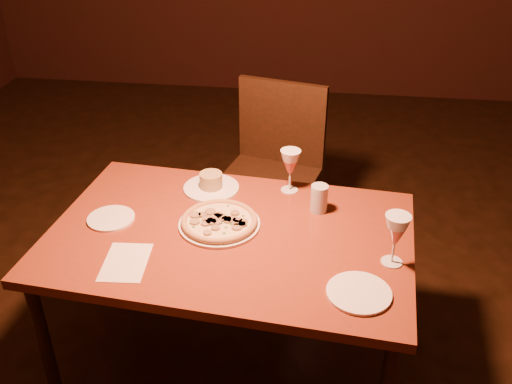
# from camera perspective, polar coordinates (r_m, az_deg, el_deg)

# --- Properties ---
(floor) EXTENTS (7.00, 7.00, 0.00)m
(floor) POSITION_cam_1_polar(r_m,az_deg,el_deg) (2.62, 1.44, -18.12)
(floor) COLOR black
(floor) RESTS_ON ground
(dining_table) EXTENTS (1.44, 0.99, 0.73)m
(dining_table) POSITION_cam_1_polar(r_m,az_deg,el_deg) (2.21, -2.61, -5.45)
(dining_table) COLOR maroon
(dining_table) RESTS_ON floor
(chair_far) EXTENTS (0.57, 0.57, 0.98)m
(chair_far) POSITION_cam_1_polar(r_m,az_deg,el_deg) (2.99, 1.64, 2.42)
(chair_far) COLOR black
(chair_far) RESTS_ON floor
(pizza_plate) EXTENTS (0.32, 0.32, 0.03)m
(pizza_plate) POSITION_cam_1_polar(r_m,az_deg,el_deg) (2.21, -3.68, -2.96)
(pizza_plate) COLOR white
(pizza_plate) RESTS_ON dining_table
(ramekin_saucer) EXTENTS (0.24, 0.24, 0.08)m
(ramekin_saucer) POSITION_cam_1_polar(r_m,az_deg,el_deg) (2.44, -4.51, 0.79)
(ramekin_saucer) COLOR white
(ramekin_saucer) RESTS_ON dining_table
(wine_glass_far) EXTENTS (0.09, 0.09, 0.19)m
(wine_glass_far) POSITION_cam_1_polar(r_m,az_deg,el_deg) (2.39, 3.43, 2.12)
(wine_glass_far) COLOR #B9544D
(wine_glass_far) RESTS_ON dining_table
(wine_glass_right) EXTENTS (0.09, 0.09, 0.20)m
(wine_glass_right) POSITION_cam_1_polar(r_m,az_deg,el_deg) (2.02, 13.73, -4.65)
(wine_glass_right) COLOR #B9544D
(wine_glass_right) RESTS_ON dining_table
(water_tumbler) EXTENTS (0.07, 0.07, 0.11)m
(water_tumbler) POSITION_cam_1_polar(r_m,az_deg,el_deg) (2.28, 6.33, -0.65)
(water_tumbler) COLOR #AFBBC0
(water_tumbler) RESTS_ON dining_table
(side_plate_left) EXTENTS (0.19, 0.19, 0.01)m
(side_plate_left) POSITION_cam_1_polar(r_m,az_deg,el_deg) (2.32, -14.30, -2.57)
(side_plate_left) COLOR white
(side_plate_left) RESTS_ON dining_table
(side_plate_near) EXTENTS (0.21, 0.21, 0.01)m
(side_plate_near) POSITION_cam_1_polar(r_m,az_deg,el_deg) (1.92, 10.25, -9.90)
(side_plate_near) COLOR white
(side_plate_near) RESTS_ON dining_table
(menu_card) EXTENTS (0.17, 0.24, 0.00)m
(menu_card) POSITION_cam_1_polar(r_m,az_deg,el_deg) (2.08, -12.90, -6.85)
(menu_card) COLOR silver
(menu_card) RESTS_ON dining_table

